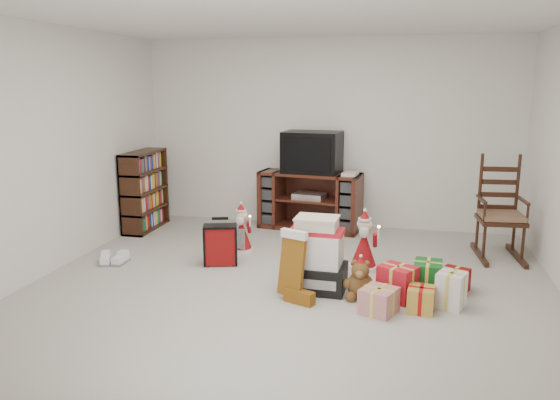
% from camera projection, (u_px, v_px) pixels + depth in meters
% --- Properties ---
extents(room, '(5.01, 5.01, 2.51)m').
position_uv_depth(room, '(289.00, 159.00, 4.91)').
color(room, '#ACA79E').
rests_on(room, ground).
extents(tv_stand, '(1.39, 0.66, 0.76)m').
position_uv_depth(tv_stand, '(310.00, 201.00, 7.26)').
color(tv_stand, '#471A14').
rests_on(tv_stand, floor).
extents(bookshelf, '(0.28, 0.85, 1.04)m').
position_uv_depth(bookshelf, '(145.00, 192.00, 7.24)').
color(bookshelf, '#341A0E').
rests_on(bookshelf, floor).
extents(rocking_chair, '(0.54, 0.82, 1.19)m').
position_uv_depth(rocking_chair, '(500.00, 221.00, 6.10)').
color(rocking_chair, '#341A0E').
rests_on(rocking_chair, floor).
extents(gift_pile, '(0.56, 0.42, 0.69)m').
position_uv_depth(gift_pile, '(316.00, 259.00, 5.12)').
color(gift_pile, black).
rests_on(gift_pile, floor).
extents(red_suitcase, '(0.37, 0.27, 0.51)m').
position_uv_depth(red_suitcase, '(220.00, 245.00, 5.84)').
color(red_suitcase, maroon).
rests_on(red_suitcase, floor).
extents(stocking, '(0.33, 0.23, 0.65)m').
position_uv_depth(stocking, '(292.00, 265.00, 4.89)').
color(stocking, '#0D7A15').
rests_on(stocking, floor).
extents(teddy_bear, '(0.24, 0.21, 0.36)m').
position_uv_depth(teddy_bear, '(360.00, 282.00, 4.94)').
color(teddy_bear, brown).
rests_on(teddy_bear, floor).
extents(santa_figurine, '(0.31, 0.29, 0.63)m').
position_uv_depth(santa_figurine, '(364.00, 246.00, 5.71)').
color(santa_figurine, maroon).
rests_on(santa_figurine, floor).
extents(mrs_claus_figurine, '(0.28, 0.26, 0.57)m').
position_uv_depth(mrs_claus_figurine, '(241.00, 233.00, 6.32)').
color(mrs_claus_figurine, maroon).
rests_on(mrs_claus_figurine, floor).
extents(sneaker_pair, '(0.32, 0.27, 0.09)m').
position_uv_depth(sneaker_pair, '(113.00, 260.00, 5.91)').
color(sneaker_pair, white).
rests_on(sneaker_pair, floor).
extents(gift_cluster, '(0.78, 1.09, 0.27)m').
position_uv_depth(gift_cluster, '(422.00, 288.00, 4.86)').
color(gift_cluster, red).
rests_on(gift_cluster, floor).
extents(crt_television, '(0.78, 0.60, 0.54)m').
position_uv_depth(crt_television, '(312.00, 152.00, 7.13)').
color(crt_television, black).
rests_on(crt_television, tv_stand).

